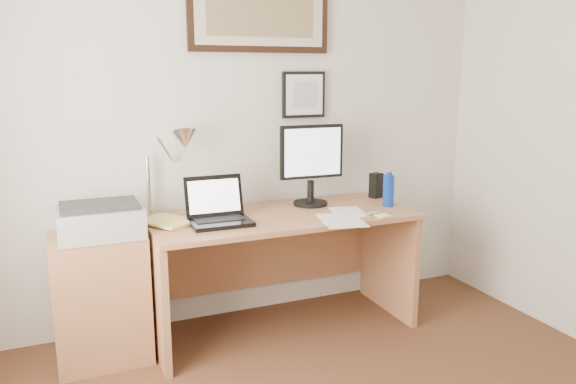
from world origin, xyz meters
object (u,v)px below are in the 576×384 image
laptop (218,213)px  printer (100,220)px  desk (277,247)px  water_bottle (388,191)px  lcd_monitor (311,161)px  side_cabinet (101,298)px  book (152,226)px

laptop → printer: bearing=175.5°
desk → printer: 1.09m
desk → laptop: size_ratio=4.64×
water_bottle → lcd_monitor: 0.53m
side_cabinet → printer: printer is taller
desk → lcd_monitor: bearing=12.5°
water_bottle → lcd_monitor: (-0.44, 0.22, 0.19)m
side_cabinet → desk: (1.07, 0.04, 0.15)m
side_cabinet → lcd_monitor: lcd_monitor is taller
side_cabinet → water_bottle: bearing=-4.0°
laptop → lcd_monitor: bearing=15.1°
printer → side_cabinet: bearing=123.1°
book → printer: size_ratio=0.69×
side_cabinet → lcd_monitor: 1.50m
water_bottle → laptop: laptop is taller
side_cabinet → laptop: size_ratio=2.12×
water_bottle → laptop: (-1.12, 0.04, -0.04)m
desk → printer: printer is taller
laptop → printer: size_ratio=0.78×
desk → laptop: laptop is taller
desk → water_bottle: bearing=-12.6°
water_bottle → lcd_monitor: size_ratio=0.39×
laptop → lcd_monitor: 0.74m
side_cabinet → water_bottle: size_ratio=3.62×
side_cabinet → laptop: (0.66, -0.09, 0.44)m
book → desk: (0.78, 0.09, -0.25)m
water_bottle → desk: bearing=167.4°
book → printer: printer is taller
side_cabinet → lcd_monitor: size_ratio=1.40×
printer → water_bottle: bearing=-2.8°
book → lcd_monitor: 1.09m
lcd_monitor → printer: (-1.31, -0.13, -0.22)m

